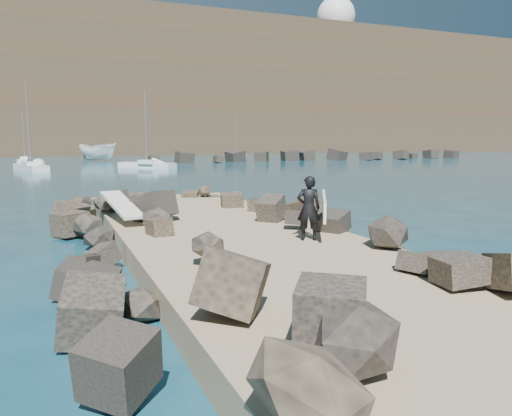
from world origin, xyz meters
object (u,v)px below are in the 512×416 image
object	(u,v)px
boat_imported	(98,152)
radome	(336,23)
surfer_with_board	(311,208)
sailboat_a	(31,168)
surfboard_resting	(122,208)

from	to	relation	value
boat_imported	radome	distance (m)	126.31
surfer_with_board	sailboat_a	world-z (taller)	sailboat_a
surfer_with_board	surfboard_resting	bearing A→B (deg)	130.73
surfboard_resting	surfer_with_board	world-z (taller)	surfer_with_board
surfer_with_board	sailboat_a	bearing A→B (deg)	99.93
surfboard_resting	boat_imported	distance (m)	64.80
sailboat_a	boat_imported	bearing A→B (deg)	69.89
surfboard_resting	radome	distance (m)	176.62
surfboard_resting	boat_imported	bearing A→B (deg)	76.23
boat_imported	sailboat_a	distance (m)	25.80
surfboard_resting	sailboat_a	distance (m)	40.57
surfboard_resting	sailboat_a	bearing A→B (deg)	86.08
surfer_with_board	boat_imported	bearing A→B (deg)	89.21
boat_imported	surfboard_resting	bearing A→B (deg)	-135.83
boat_imported	radome	world-z (taller)	radome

